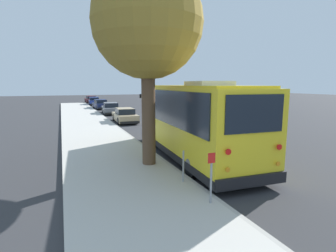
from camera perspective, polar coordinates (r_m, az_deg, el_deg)
ground_plane at (r=12.05m, az=8.89°, el=-7.39°), size 160.00×160.00×0.00m
sidewalk_slab at (r=10.59m, az=-10.88°, el=-9.34°), size 80.00×4.02×0.15m
curb_strip at (r=11.15m, az=-0.23°, el=-8.23°), size 80.00×0.14×0.15m
shuttle_bus at (r=12.18m, az=5.12°, el=1.91°), size 9.50×3.09×3.51m
parked_sedan_tan at (r=24.05m, az=-9.39°, el=2.24°), size 4.53×1.87×1.29m
parked_sedan_gray at (r=31.43m, az=-12.37°, el=3.73°), size 4.60×2.05×1.30m
parked_sedan_navy at (r=38.41m, az=-14.50°, el=4.57°), size 4.74×1.83×1.30m
parked_sedan_blue at (r=45.83m, az=-15.80°, el=5.19°), size 4.29×1.85×1.31m
parked_sedan_maroon at (r=51.78m, az=-16.44°, el=5.54°), size 4.40×1.99×1.27m
street_tree at (r=10.93m, az=-4.71°, el=22.68°), size 4.28×4.28×8.35m
sign_post_near at (r=7.34m, az=9.37°, el=-10.98°), size 0.06×0.22×1.42m
sign_post_far at (r=8.86m, az=3.37°, el=-8.72°), size 0.06×0.06×1.07m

